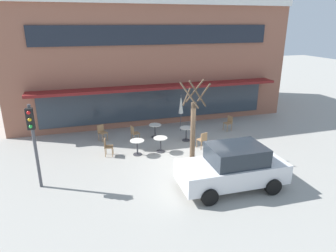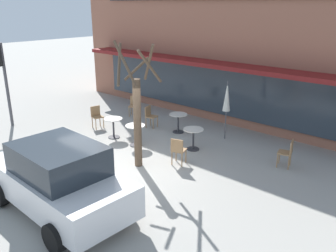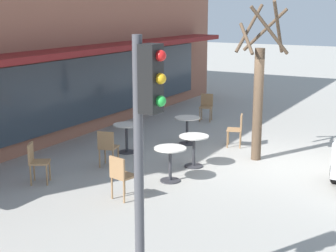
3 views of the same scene
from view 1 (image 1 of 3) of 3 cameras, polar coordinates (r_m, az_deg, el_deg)
name	(u,v)px [view 1 (image 1 of 3)]	position (r m, az deg, el deg)	size (l,w,h in m)	color
ground_plane	(192,164)	(14.08, 4.62, -7.17)	(80.00, 80.00, 0.00)	#9E9B93
building_facade	(144,57)	(22.32, -4.65, 12.92)	(17.83, 9.10, 7.69)	#935B47
cafe_table_near_wall	(137,145)	(14.83, -5.88, -3.62)	(0.70, 0.70, 0.76)	#333338
cafe_table_streetside	(155,129)	(17.01, -2.49, -0.51)	(0.70, 0.70, 0.76)	#333338
cafe_table_by_tree	(161,142)	(15.09, -1.44, -3.11)	(0.70, 0.70, 0.76)	#333338
cafe_table_mid_patio	(186,132)	(16.55, 3.49, -1.09)	(0.70, 0.70, 0.76)	#333338
patio_umbrella_green_folded	(181,105)	(17.75, 2.48, 4.10)	(0.28, 0.28, 2.20)	#4C4C51
cafe_chair_0	(203,139)	(15.57, 6.61, -2.48)	(0.50, 0.50, 0.89)	#9E754C
cafe_chair_1	(134,132)	(16.49, -6.48, -1.23)	(0.48, 0.48, 0.89)	#9E754C
cafe_chair_2	(229,122)	(18.46, 11.48, 0.73)	(0.49, 0.49, 0.89)	#9E754C
cafe_chair_3	(107,146)	(14.94, -11.51, -3.70)	(0.48, 0.48, 0.89)	#9E754C
cafe_chair_4	(102,131)	(16.93, -12.49, -1.02)	(0.55, 0.55, 0.89)	#9E754C
parked_sedan	(233,167)	(12.04, 12.24, -7.66)	(4.23, 2.08, 1.76)	silver
street_tree	(193,123)	(14.07, 4.84, 0.55)	(1.33, 1.32, 3.87)	brown
traffic_light_pole	(33,134)	(12.24, -24.36, -1.35)	(0.26, 0.44, 3.40)	#47474C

